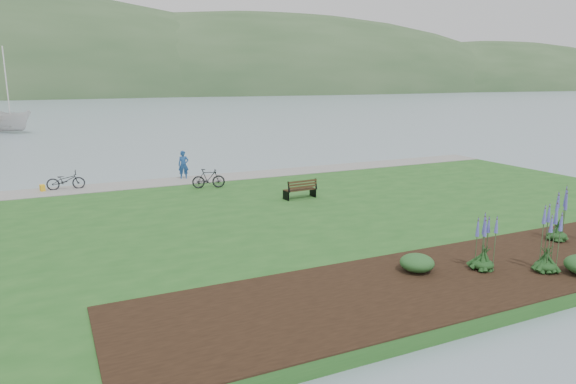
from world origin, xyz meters
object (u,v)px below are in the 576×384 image
bicycle_a (66,180)px  sailboat (12,133)px  park_bench (301,189)px  person (183,162)px

bicycle_a → sailboat: 36.44m
park_bench → sailboat: 45.04m
park_bench → bicycle_a: 11.75m
bicycle_a → person: bearing=-82.2°
park_bench → bicycle_a: bearing=141.2°
person → bicycle_a: (-5.96, -0.23, -0.45)m
bicycle_a → sailboat: (-4.03, 36.20, -0.87)m
park_bench → bicycle_a: bicycle_a is taller
sailboat → bicycle_a: bearing=-118.4°
park_bench → sailboat: bearing=103.6°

